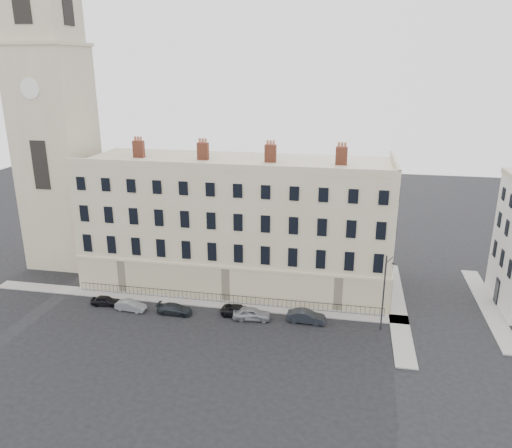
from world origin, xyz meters
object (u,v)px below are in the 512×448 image
at_px(car_c, 175,309).
at_px(car_f, 306,317).
at_px(car_b, 131,306).
at_px(car_a, 106,301).
at_px(car_d, 240,311).
at_px(streetlamp, 384,290).
at_px(car_e, 252,314).

bearing_deg(car_c, car_f, -85.92).
bearing_deg(car_c, car_b, 92.80).
relative_size(car_a, car_d, 0.79).
bearing_deg(streetlamp, car_a, -156.40).
height_order(car_a, car_b, car_b).
distance_m(car_c, car_f, 14.15).
distance_m(car_f, streetlamp, 8.54).
height_order(car_a, car_c, car_c).
distance_m(car_b, car_c, 4.97).
distance_m(car_b, car_f, 19.12).
bearing_deg(car_c, streetlamp, -87.66).
bearing_deg(streetlamp, car_d, -157.83).
distance_m(car_a, car_f, 22.41).
bearing_deg(car_b, car_a, 84.45).
xyz_separation_m(car_d, car_e, (1.39, -0.56, 0.12)).
bearing_deg(car_d, streetlamp, -87.76).
distance_m(car_b, car_e, 13.42).
xyz_separation_m(car_a, car_d, (15.33, 0.42, 0.02)).
xyz_separation_m(car_a, streetlamp, (30.04, 0.11, 3.93)).
relative_size(car_d, streetlamp, 0.51).
bearing_deg(car_c, car_a, 87.53).
height_order(car_b, car_e, car_e).
xyz_separation_m(car_a, car_c, (8.28, -0.47, 0.01)).
xyz_separation_m(car_b, car_d, (12.02, 1.07, 0.01)).
height_order(car_e, car_f, car_e).
relative_size(car_c, car_e, 0.96).
height_order(car_b, car_f, car_f).
relative_size(car_b, car_f, 0.85).
distance_m(car_a, car_b, 3.38).
height_order(car_a, streetlamp, streetlamp).
relative_size(car_b, car_c, 0.89).
bearing_deg(car_f, streetlamp, -89.26).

